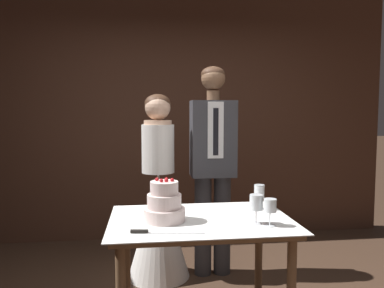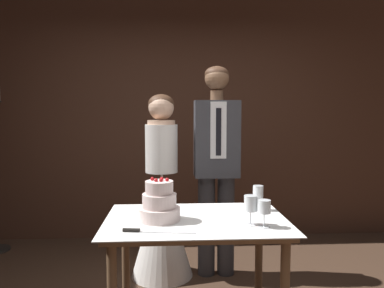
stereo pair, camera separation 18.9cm
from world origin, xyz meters
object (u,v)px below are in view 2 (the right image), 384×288
object	(u,v)px
cake_knife	(145,231)
wine_glass_middle	(258,194)
bride	(162,209)
groom	(216,160)
wine_glass_near	(264,208)
cake_table	(196,233)
tiered_cake	(159,204)
wine_glass_far	(251,205)

from	to	relation	value
cake_knife	wine_glass_middle	distance (m)	0.89
bride	groom	world-z (taller)	groom
wine_glass_near	groom	xyz separation A→B (m)	(-0.15, 1.08, 0.15)
cake_knife	cake_table	bearing A→B (deg)	47.34
tiered_cake	bride	world-z (taller)	bride
cake_knife	bride	world-z (taller)	bride
cake_table	wine_glass_far	size ratio (longest dim) A/B	6.43
wine_glass_middle	wine_glass_far	xyz separation A→B (m)	(-0.13, -0.34, 0.01)
cake_knife	bride	distance (m)	1.15
wine_glass_middle	wine_glass_near	bearing A→B (deg)	-98.11
tiered_cake	groom	size ratio (longest dim) A/B	0.15
wine_glass_middle	groom	size ratio (longest dim) A/B	0.09
cake_table	wine_glass_middle	xyz separation A→B (m)	(0.45, 0.19, 0.22)
wine_glass_middle	bride	distance (m)	1.01
bride	wine_glass_far	bearing A→B (deg)	-61.32
wine_glass_near	wine_glass_far	bearing A→B (deg)	142.85
cake_table	wine_glass_near	xyz separation A→B (m)	(0.39, -0.21, 0.21)
wine_glass_near	wine_glass_middle	distance (m)	0.40
wine_glass_near	wine_glass_far	size ratio (longest dim) A/B	0.91
bride	groom	xyz separation A→B (m)	(0.48, -0.00, 0.43)
tiered_cake	cake_knife	bearing A→B (deg)	-107.97
wine_glass_middle	wine_glass_far	world-z (taller)	wine_glass_far
cake_table	cake_knife	bearing A→B (deg)	-140.10
wine_glass_near	bride	size ratio (longest dim) A/B	0.10
wine_glass_far	wine_glass_middle	bearing A→B (deg)	69.61
tiered_cake	wine_glass_middle	distance (m)	0.71
wine_glass_far	bride	bearing A→B (deg)	118.68
wine_glass_middle	bride	bearing A→B (deg)	135.01
wine_glass_near	wine_glass_middle	xyz separation A→B (m)	(0.06, 0.39, 0.00)
tiered_cake	wine_glass_far	size ratio (longest dim) A/B	1.51
cake_knife	wine_glass_near	distance (m)	0.71
wine_glass_near	wine_glass_far	distance (m)	0.09
cake_knife	groom	bearing A→B (deg)	71.55
cake_knife	bride	size ratio (longest dim) A/B	0.26
wine_glass_near	groom	world-z (taller)	groom
tiered_cake	wine_glass_near	size ratio (longest dim) A/B	1.66
cake_knife	wine_glass_near	bearing A→B (deg)	11.79
cake_table	cake_knife	xyz separation A→B (m)	(-0.31, -0.26, 0.11)
cake_table	tiered_cake	xyz separation A→B (m)	(-0.23, -0.02, 0.20)
groom	wine_glass_near	bearing A→B (deg)	-81.97
wine_glass_near	groom	bearing A→B (deg)	98.03
bride	groom	size ratio (longest dim) A/B	0.87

